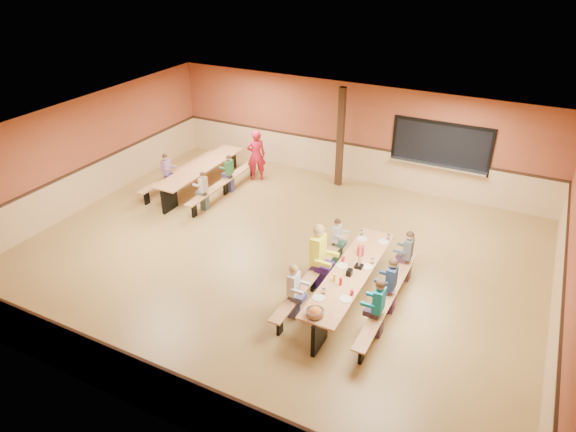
% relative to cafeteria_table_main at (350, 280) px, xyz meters
% --- Properties ---
extents(ground, '(12.00, 12.00, 0.00)m').
position_rel_cafeteria_table_main_xyz_m(ground, '(-2.17, 0.83, -0.53)').
color(ground, olive).
rests_on(ground, ground).
extents(room_envelope, '(12.04, 10.04, 3.02)m').
position_rel_cafeteria_table_main_xyz_m(room_envelope, '(-2.17, 0.83, 0.16)').
color(room_envelope, brown).
rests_on(room_envelope, ground).
extents(kitchen_pass_through, '(2.78, 0.28, 1.38)m').
position_rel_cafeteria_table_main_xyz_m(kitchen_pass_through, '(0.43, 5.79, 0.96)').
color(kitchen_pass_through, black).
rests_on(kitchen_pass_through, ground).
extents(structural_post, '(0.18, 0.18, 3.00)m').
position_rel_cafeteria_table_main_xyz_m(structural_post, '(-2.37, 5.23, 0.97)').
color(structural_post, black).
rests_on(structural_post, ground).
extents(cafeteria_table_main, '(1.91, 3.70, 0.74)m').
position_rel_cafeteria_table_main_xyz_m(cafeteria_table_main, '(0.00, 0.00, 0.00)').
color(cafeteria_table_main, '#B57948').
rests_on(cafeteria_table_main, ground).
extents(cafeteria_table_second, '(1.91, 3.70, 0.74)m').
position_rel_cafeteria_table_main_xyz_m(cafeteria_table_second, '(-5.90, 3.08, 0.00)').
color(cafeteria_table_second, '#B57948').
rests_on(cafeteria_table_second, ground).
extents(seated_child_white_left, '(0.37, 0.30, 1.20)m').
position_rel_cafeteria_table_main_xyz_m(seated_child_white_left, '(-0.83, -0.97, 0.08)').
color(seated_child_white_left, silver).
rests_on(seated_child_white_left, ground).
extents(seated_adult_yellow, '(0.51, 0.41, 1.49)m').
position_rel_cafeteria_table_main_xyz_m(seated_adult_yellow, '(-0.83, 0.19, 0.22)').
color(seated_adult_yellow, '#FFFD31').
rests_on(seated_adult_yellow, ground).
extents(seated_child_grey_left, '(0.32, 0.26, 1.11)m').
position_rel_cafeteria_table_main_xyz_m(seated_child_grey_left, '(-0.83, 1.26, 0.03)').
color(seated_child_grey_left, '#B9B9B9').
rests_on(seated_child_grey_left, ground).
extents(seated_child_teal_right, '(0.38, 0.31, 1.24)m').
position_rel_cafeteria_table_main_xyz_m(seated_child_teal_right, '(0.83, -0.73, 0.09)').
color(seated_child_teal_right, teal).
rests_on(seated_child_teal_right, ground).
extents(seated_child_navy_right, '(0.38, 0.31, 1.24)m').
position_rel_cafeteria_table_main_xyz_m(seated_child_navy_right, '(0.83, 0.06, 0.09)').
color(seated_child_navy_right, navy).
rests_on(seated_child_navy_right, ground).
extents(seated_child_char_right, '(0.37, 0.30, 1.20)m').
position_rel_cafeteria_table_main_xyz_m(seated_child_char_right, '(0.83, 1.30, 0.08)').
color(seated_child_char_right, '#464C50').
rests_on(seated_child_char_right, ground).
extents(seated_child_purple_sec, '(0.35, 0.28, 1.16)m').
position_rel_cafeteria_table_main_xyz_m(seated_child_purple_sec, '(-6.72, 2.49, 0.05)').
color(seated_child_purple_sec, '#8F5F88').
rests_on(seated_child_purple_sec, ground).
extents(seated_child_green_sec, '(0.33, 0.27, 1.13)m').
position_rel_cafeteria_table_main_xyz_m(seated_child_green_sec, '(-5.07, 3.33, 0.04)').
color(seated_child_green_sec, '#316B3B').
rests_on(seated_child_green_sec, ground).
extents(seated_child_tan_sec, '(0.32, 0.26, 1.11)m').
position_rel_cafeteria_table_main_xyz_m(seated_child_tan_sec, '(-5.07, 2.02, 0.03)').
color(seated_child_tan_sec, '#B29F8E').
rests_on(seated_child_tan_sec, ground).
extents(standing_woman, '(0.70, 0.66, 1.61)m').
position_rel_cafeteria_table_main_xyz_m(standing_woman, '(-4.78, 4.41, 0.28)').
color(standing_woman, '#B01428').
rests_on(standing_woman, ground).
extents(punch_pitcher, '(0.16, 0.16, 0.22)m').
position_rel_cafeteria_table_main_xyz_m(punch_pitcher, '(-0.04, 0.66, 0.32)').
color(punch_pitcher, red).
rests_on(punch_pitcher, cafeteria_table_main).
extents(chip_bowl, '(0.32, 0.32, 0.15)m').
position_rel_cafeteria_table_main_xyz_m(chip_bowl, '(-0.09, -1.59, 0.29)').
color(chip_bowl, orange).
rests_on(chip_bowl, cafeteria_table_main).
extents(napkin_dispenser, '(0.10, 0.14, 0.13)m').
position_rel_cafeteria_table_main_xyz_m(napkin_dispenser, '(0.02, -0.14, 0.28)').
color(napkin_dispenser, black).
rests_on(napkin_dispenser, cafeteria_table_main).
extents(condiment_mustard, '(0.06, 0.06, 0.17)m').
position_rel_cafeteria_table_main_xyz_m(condiment_mustard, '(-0.18, -0.46, 0.30)').
color(condiment_mustard, yellow).
rests_on(condiment_mustard, cafeteria_table_main).
extents(condiment_ketchup, '(0.06, 0.06, 0.17)m').
position_rel_cafeteria_table_main_xyz_m(condiment_ketchup, '(-0.02, -0.53, 0.30)').
color(condiment_ketchup, '#B2140F').
rests_on(condiment_ketchup, cafeteria_table_main).
extents(table_paddle, '(0.16, 0.16, 0.56)m').
position_rel_cafeteria_table_main_xyz_m(table_paddle, '(0.09, 0.21, 0.35)').
color(table_paddle, black).
rests_on(table_paddle, cafeteria_table_main).
extents(place_settings, '(0.65, 3.30, 0.11)m').
position_rel_cafeteria_table_main_xyz_m(place_settings, '(0.00, 0.00, 0.27)').
color(place_settings, beige).
rests_on(place_settings, cafeteria_table_main).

